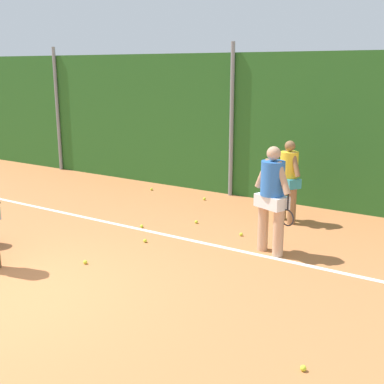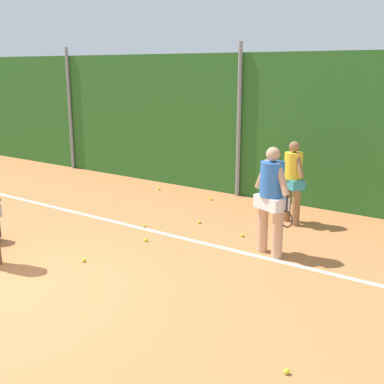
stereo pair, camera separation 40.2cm
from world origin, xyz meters
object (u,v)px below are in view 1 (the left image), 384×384
(tennis_ball_4, at_px, (303,368))
(tennis_ball_7, at_px, (196,222))
(player_midcourt, at_px, (272,195))
(tennis_ball_0, at_px, (241,234))
(tennis_ball_5, at_px, (85,262))
(tennis_ball_6, at_px, (145,241))
(tennis_ball_1, at_px, (152,189))
(player_backcourt_far, at_px, (289,177))
(tennis_ball_2, at_px, (142,226))
(tennis_ball_3, at_px, (204,199))

(tennis_ball_4, bearing_deg, tennis_ball_7, 134.36)
(player_midcourt, distance_m, tennis_ball_0, 1.37)
(tennis_ball_5, bearing_deg, tennis_ball_6, 81.12)
(tennis_ball_7, bearing_deg, tennis_ball_1, 144.56)
(tennis_ball_4, bearing_deg, player_backcourt_far, 113.47)
(player_midcourt, height_order, tennis_ball_2, player_midcourt)
(player_midcourt, distance_m, tennis_ball_5, 3.24)
(tennis_ball_2, xyz_separation_m, tennis_ball_7, (0.76, 0.81, 0.00))
(tennis_ball_0, relative_size, tennis_ball_1, 1.00)
(tennis_ball_1, bearing_deg, tennis_ball_2, -56.90)
(tennis_ball_6, bearing_deg, tennis_ball_1, 125.04)
(player_backcourt_far, height_order, tennis_ball_3, player_backcourt_far)
(player_backcourt_far, xyz_separation_m, tennis_ball_5, (-1.90, -3.85, -0.91))
(player_midcourt, xyz_separation_m, tennis_ball_2, (-2.68, -0.10, -0.99))
(tennis_ball_7, bearing_deg, tennis_ball_0, -10.25)
(tennis_ball_1, distance_m, tennis_ball_2, 3.02)
(tennis_ball_0, relative_size, tennis_ball_5, 1.00)
(player_backcourt_far, distance_m, tennis_ball_0, 1.63)
(tennis_ball_7, bearing_deg, tennis_ball_3, 115.54)
(tennis_ball_0, distance_m, tennis_ball_7, 1.13)
(tennis_ball_0, bearing_deg, player_midcourt, -32.44)
(player_midcourt, height_order, player_backcourt_far, player_midcourt)
(player_midcourt, relative_size, tennis_ball_4, 27.78)
(tennis_ball_4, relative_size, tennis_ball_7, 1.00)
(player_midcourt, xyz_separation_m, tennis_ball_6, (-2.12, -0.72, -0.99))
(player_backcourt_far, xyz_separation_m, tennis_ball_3, (-2.27, 0.52, -0.91))
(player_backcourt_far, bearing_deg, tennis_ball_4, 146.44)
(tennis_ball_5, height_order, tennis_ball_6, same)
(tennis_ball_0, bearing_deg, tennis_ball_2, -161.97)
(tennis_ball_2, relative_size, tennis_ball_7, 1.00)
(tennis_ball_3, bearing_deg, tennis_ball_0, -44.03)
(player_backcourt_far, height_order, tennis_ball_0, player_backcourt_far)
(player_midcourt, height_order, tennis_ball_6, player_midcourt)
(tennis_ball_3, distance_m, tennis_ball_4, 6.81)
(tennis_ball_6, bearing_deg, player_backcourt_far, 56.16)
(tennis_ball_0, relative_size, tennis_ball_2, 1.00)
(player_backcourt_far, bearing_deg, tennis_ball_6, 89.13)
(tennis_ball_1, distance_m, tennis_ball_4, 8.01)
(tennis_ball_3, height_order, tennis_ball_7, same)
(tennis_ball_0, bearing_deg, tennis_ball_4, -54.59)
(tennis_ball_2, xyz_separation_m, tennis_ball_4, (4.31, -2.82, 0.00))
(player_midcourt, xyz_separation_m, tennis_ball_1, (-4.33, 2.43, -0.99))
(tennis_ball_0, distance_m, tennis_ball_6, 1.80)
(tennis_ball_2, relative_size, tennis_ball_6, 1.00)
(tennis_ball_2, bearing_deg, player_midcourt, 2.19)
(player_midcourt, bearing_deg, tennis_ball_3, 159.84)
(tennis_ball_1, xyz_separation_m, tennis_ball_2, (1.65, -2.53, 0.00))
(player_backcourt_far, distance_m, tennis_ball_1, 4.06)
(player_backcourt_far, relative_size, tennis_ball_1, 25.30)
(player_midcourt, bearing_deg, tennis_ball_7, -179.56)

